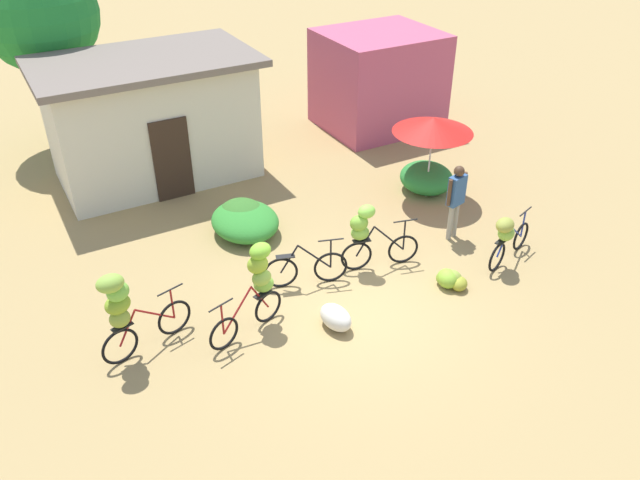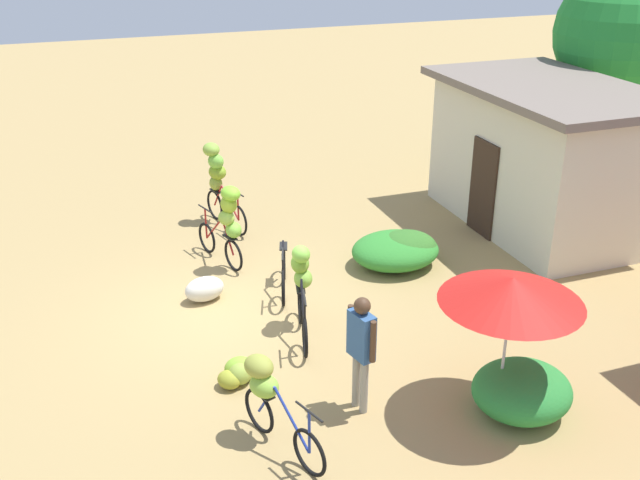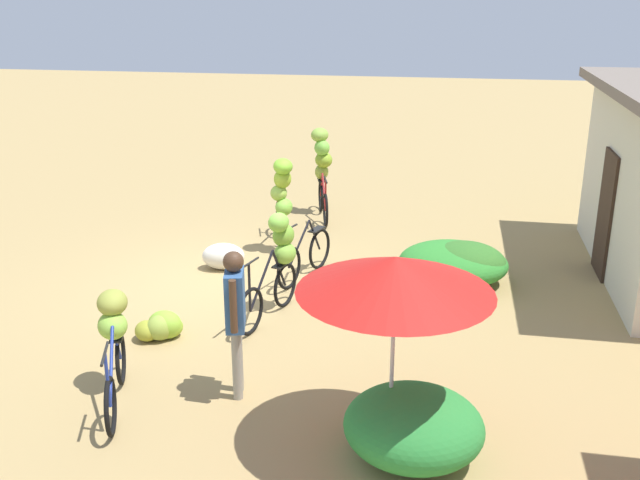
{
  "view_description": "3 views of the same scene",
  "coord_description": "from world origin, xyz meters",
  "views": [
    {
      "loc": [
        -5.13,
        -7.87,
        7.51
      ],
      "look_at": [
        -0.21,
        0.93,
        1.06
      ],
      "focal_mm": 35.88,
      "sensor_mm": 36.0,
      "label": 1
    },
    {
      "loc": [
        10.74,
        -2.26,
        6.29
      ],
      "look_at": [
        -0.04,
        1.65,
        1.09
      ],
      "focal_mm": 41.3,
      "sensor_mm": 36.0,
      "label": 2
    },
    {
      "loc": [
        10.01,
        3.27,
        4.31
      ],
      "look_at": [
        0.51,
        1.52,
        0.99
      ],
      "focal_mm": 40.25,
      "sensor_mm": 36.0,
      "label": 3
    }
  ],
  "objects": [
    {
      "name": "bicycle_leftmost",
      "position": [
        -3.95,
        0.74,
        1.06
      ],
      "size": [
        1.68,
        0.59,
        1.76
      ],
      "color": "black",
      "rests_on": "ground"
    },
    {
      "name": "person_vendor",
      "position": [
        3.15,
        1.07,
        1.06
      ],
      "size": [
        0.57,
        0.29,
        1.72
      ],
      "color": "gray",
      "rests_on": "ground"
    },
    {
      "name": "shop_pink",
      "position": [
        5.26,
        7.21,
        1.38
      ],
      "size": [
        3.2,
        2.8,
        2.77
      ],
      "primitive_type": "cube",
      "color": "#BD4E6C",
      "rests_on": "ground"
    },
    {
      "name": "bicycle_center_loaded",
      "position": [
        -0.43,
        1.1,
        0.37
      ],
      "size": [
        1.59,
        0.56,
        0.98
      ],
      "color": "black",
      "rests_on": "ground"
    },
    {
      "name": "banana_pile_on_ground",
      "position": [
        1.98,
        -0.33,
        0.16
      ],
      "size": [
        0.62,
        0.74,
        0.36
      ],
      "color": "#91A93E",
      "rests_on": "ground"
    },
    {
      "name": "bicycle_near_pile",
      "position": [
        -1.74,
        0.42,
        0.98
      ],
      "size": [
        1.58,
        0.67,
        1.66
      ],
      "color": "black",
      "rests_on": "ground"
    },
    {
      "name": "produce_sack",
      "position": [
        -0.58,
        -0.3,
        0.22
      ],
      "size": [
        0.55,
        0.76,
        0.44
      ],
      "primitive_type": "ellipsoid",
      "rotation": [
        0.0,
        0.0,
        1.73
      ],
      "color": "silver",
      "rests_on": "ground"
    },
    {
      "name": "building_low",
      "position": [
        -1.5,
        7.14,
        1.54
      ],
      "size": [
        5.19,
        3.25,
        3.04
      ],
      "color": "beige",
      "rests_on": "ground"
    },
    {
      "name": "bicycle_rightmost",
      "position": [
        3.39,
        -0.28,
        0.72
      ],
      "size": [
        1.59,
        0.71,
        1.19
      ],
      "color": "black",
      "rests_on": "ground"
    },
    {
      "name": "hedge_bush_front_left",
      "position": [
        -0.71,
        3.42,
        0.31
      ],
      "size": [
        1.43,
        1.7,
        0.62
      ],
      "primitive_type": "ellipsoid",
      "color": "#31862F",
      "rests_on": "ground"
    },
    {
      "name": "ground_plane",
      "position": [
        0.0,
        0.0,
        0.0
      ],
      "size": [
        60.0,
        60.0,
        0.0
      ],
      "primitive_type": "plane",
      "color": "#A48853"
    },
    {
      "name": "market_umbrella",
      "position": [
        3.83,
        2.84,
        1.85
      ],
      "size": [
        1.87,
        1.87,
        2.03
      ],
      "color": "beige",
      "rests_on": "ground"
    },
    {
      "name": "bicycle_by_shop",
      "position": [
        0.9,
        0.99,
        0.84
      ],
      "size": [
        1.61,
        0.57,
        1.46
      ],
      "color": "black",
      "rests_on": "ground"
    },
    {
      "name": "hedge_bush_mid",
      "position": [
        3.98,
        3.08,
        0.35
      ],
      "size": [
        1.26,
        1.37,
        0.71
      ],
      "primitive_type": "ellipsoid",
      "color": "#2A8336",
      "rests_on": "ground"
    },
    {
      "name": "tree_behind_building",
      "position": [
        -3.22,
        10.14,
        3.63
      ],
      "size": [
        3.02,
        3.02,
        5.17
      ],
      "color": "brown",
      "rests_on": "ground"
    },
    {
      "name": "hedge_bush_front_right",
      "position": [
        -0.67,
        3.61,
        0.33
      ],
      "size": [
        1.07,
        1.27,
        0.66
      ],
      "primitive_type": "ellipsoid",
      "color": "#347028",
      "rests_on": "ground"
    }
  ]
}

